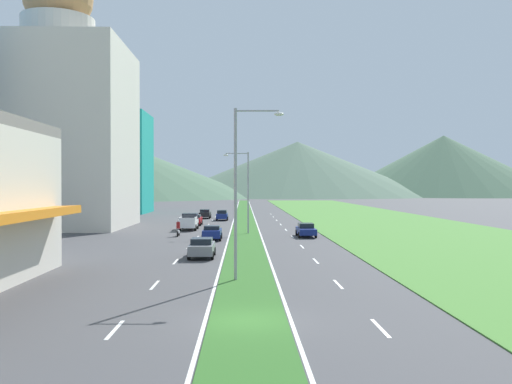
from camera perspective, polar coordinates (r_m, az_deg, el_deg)
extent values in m
plane|color=#424244|center=(22.85, -0.83, -13.29)|extent=(600.00, 600.00, 0.00)
cube|color=#2D6023|center=(82.36, -1.19, -3.15)|extent=(3.20, 240.00, 0.06)
cube|color=#477F33|center=(84.94, 12.87, -3.05)|extent=(24.00, 240.00, 0.06)
cube|color=silver|center=(22.28, -14.43, -13.66)|extent=(0.16, 2.80, 0.01)
cube|color=silver|center=(31.32, -10.46, -9.47)|extent=(0.16, 2.80, 0.01)
cube|color=silver|center=(40.54, -8.33, -7.14)|extent=(0.16, 2.80, 0.01)
cube|color=silver|center=(49.84, -7.00, -5.68)|extent=(0.16, 2.80, 0.01)
cube|color=silver|center=(59.17, -6.10, -4.67)|extent=(0.16, 2.80, 0.01)
cube|color=silver|center=(68.53, -5.44, -3.94)|extent=(0.16, 2.80, 0.01)
cube|color=silver|center=(77.91, -4.94, -3.39)|extent=(0.16, 2.80, 0.01)
cube|color=silver|center=(87.29, -4.55, -2.95)|extent=(0.16, 2.80, 0.01)
cube|color=silver|center=(96.69, -4.24, -2.60)|extent=(0.16, 2.80, 0.01)
cube|color=silver|center=(106.09, -3.98, -2.31)|extent=(0.16, 2.80, 0.01)
cube|color=silver|center=(22.36, 12.77, -13.60)|extent=(0.16, 2.80, 0.01)
cube|color=silver|center=(31.39, 8.52, -9.44)|extent=(0.16, 2.80, 0.01)
cube|color=silver|center=(40.59, 6.23, -7.13)|extent=(0.16, 2.80, 0.01)
cube|color=silver|center=(49.88, 4.80, -5.67)|extent=(0.16, 2.80, 0.01)
cube|color=silver|center=(59.21, 3.82, -4.67)|extent=(0.16, 2.80, 0.01)
cube|color=silver|center=(68.56, 3.11, -3.94)|extent=(0.16, 2.80, 0.01)
cube|color=silver|center=(77.93, 2.58, -3.38)|extent=(0.16, 2.80, 0.01)
cube|color=silver|center=(87.32, 2.16, -2.95)|extent=(0.16, 2.80, 0.01)
cube|color=silver|center=(96.71, 1.82, -2.60)|extent=(0.16, 2.80, 0.01)
cube|color=silver|center=(106.10, 1.54, -2.31)|extent=(0.16, 2.80, 0.01)
cube|color=silver|center=(82.37, -2.41, -3.17)|extent=(0.16, 240.00, 0.01)
cube|color=silver|center=(82.38, 0.03, -3.16)|extent=(0.16, 240.00, 0.01)
cube|color=beige|center=(77.40, -19.78, 5.41)|extent=(17.98, 17.98, 23.93)
cylinder|color=beige|center=(79.74, -19.83, 15.32)|extent=(9.43, 9.43, 3.59)
cube|color=teal|center=(114.28, -14.54, 2.91)|extent=(13.82, 13.82, 20.05)
cone|color=#47664C|center=(261.52, -15.97, 2.57)|extent=(147.06, 147.06, 28.65)
cone|color=#516B56|center=(291.42, 4.32, 2.41)|extent=(141.56, 141.56, 28.73)
cone|color=#47664C|center=(313.75, 18.87, 2.60)|extent=(121.88, 121.88, 32.60)
cylinder|color=#99999E|center=(31.79, -2.14, -0.27)|extent=(0.18, 0.18, 9.99)
cylinder|color=#99999E|center=(32.04, 0.13, 8.43)|extent=(2.52, 0.19, 0.10)
ellipsoid|color=silver|center=(32.02, 2.40, 8.07)|extent=(0.56, 0.28, 0.20)
cylinder|color=#99999E|center=(62.75, -0.82, -0.10)|extent=(0.18, 0.18, 9.34)
cylinder|color=#99999E|center=(62.85, -1.98, 4.03)|extent=(2.55, 0.11, 0.10)
ellipsoid|color=silver|center=(62.86, -3.15, 3.84)|extent=(0.56, 0.28, 0.20)
cube|color=black|center=(92.87, -5.31, -2.32)|extent=(1.78, 4.57, 0.71)
cube|color=black|center=(92.66, -5.32, -1.95)|extent=(1.53, 2.01, 0.50)
cylinder|color=black|center=(94.36, -5.77, -2.49)|extent=(0.22, 0.64, 0.64)
cylinder|color=black|center=(94.24, -4.73, -2.49)|extent=(0.22, 0.64, 0.64)
cylinder|color=black|center=(91.54, -5.91, -2.59)|extent=(0.22, 0.64, 0.64)
cylinder|color=black|center=(91.42, -4.84, -2.59)|extent=(0.22, 0.64, 0.64)
cube|color=slate|center=(42.52, -5.63, -5.85)|extent=(1.81, 4.29, 0.74)
cube|color=black|center=(42.29, -5.65, -5.08)|extent=(1.56, 1.89, 0.45)
cylinder|color=black|center=(43.95, -6.63, -6.12)|extent=(0.22, 0.64, 0.64)
cylinder|color=black|center=(43.82, -4.36, -6.14)|extent=(0.22, 0.64, 0.64)
cylinder|color=black|center=(41.33, -6.98, -6.55)|extent=(0.22, 0.64, 0.64)
cylinder|color=black|center=(41.19, -4.55, -6.58)|extent=(0.22, 0.64, 0.64)
cube|color=navy|center=(87.49, -3.54, -2.48)|extent=(1.72, 4.43, 0.77)
cube|color=black|center=(87.28, -3.54, -2.06)|extent=(1.48, 1.95, 0.54)
cylinder|color=black|center=(88.91, -4.04, -2.68)|extent=(0.22, 0.64, 0.64)
cylinder|color=black|center=(88.85, -2.97, -2.68)|extent=(0.22, 0.64, 0.64)
cylinder|color=black|center=(86.18, -4.12, -2.79)|extent=(0.22, 0.64, 0.64)
cylinder|color=black|center=(86.11, -3.03, -2.79)|extent=(0.22, 0.64, 0.64)
cube|color=navy|center=(56.02, -4.57, -4.27)|extent=(1.79, 4.29, 0.75)
cube|color=black|center=(55.81, -4.58, -3.69)|extent=(1.54, 1.89, 0.40)
cylinder|color=black|center=(57.43, -5.35, -4.52)|extent=(0.22, 0.64, 0.64)
cylinder|color=black|center=(57.34, -3.63, -4.53)|extent=(0.22, 0.64, 0.64)
cylinder|color=black|center=(54.79, -5.55, -4.77)|extent=(0.22, 0.64, 0.64)
cylinder|color=black|center=(54.69, -3.75, -4.78)|extent=(0.22, 0.64, 0.64)
cube|color=maroon|center=(76.77, -6.36, -2.93)|extent=(1.76, 4.57, 0.75)
cube|color=black|center=(76.56, -6.37, -2.51)|extent=(1.51, 2.01, 0.41)
cylinder|color=black|center=(78.28, -6.88, -3.14)|extent=(0.22, 0.64, 0.64)
cylinder|color=black|center=(78.14, -5.65, -3.15)|extent=(0.22, 0.64, 0.64)
cylinder|color=black|center=(75.47, -7.09, -3.28)|extent=(0.22, 0.64, 0.64)
cylinder|color=black|center=(75.32, -5.81, -3.29)|extent=(0.22, 0.64, 0.64)
cube|color=navy|center=(59.58, 5.21, -4.03)|extent=(1.81, 4.71, 0.63)
cube|color=black|center=(59.72, 5.19, -3.48)|extent=(1.56, 2.07, 0.50)
cylinder|color=black|center=(58.27, 6.22, -4.45)|extent=(0.22, 0.64, 0.64)
cylinder|color=black|center=(58.07, 4.52, -4.46)|extent=(0.22, 0.64, 0.64)
cylinder|color=black|center=(61.15, 5.86, -4.21)|extent=(0.22, 0.64, 0.64)
cylinder|color=black|center=(60.96, 4.24, -4.22)|extent=(0.22, 0.64, 0.64)
cube|color=silver|center=(68.99, -6.99, -3.25)|extent=(2.00, 5.40, 0.80)
cube|color=black|center=(70.53, -6.86, -2.52)|extent=(1.84, 2.00, 0.80)
cube|color=silver|center=(67.96, -7.87, -2.79)|extent=(0.10, 3.20, 0.44)
cube|color=silver|center=(67.77, -6.29, -2.80)|extent=(0.10, 3.20, 0.44)
cube|color=silver|center=(66.32, -7.22, -2.87)|extent=(1.84, 0.10, 0.44)
cylinder|color=black|center=(70.73, -7.63, -3.48)|extent=(0.26, 0.80, 0.80)
cylinder|color=black|center=(70.54, -6.08, -3.49)|extent=(0.26, 0.80, 0.80)
cylinder|color=black|center=(67.52, -7.94, -3.68)|extent=(0.26, 0.80, 0.80)
cylinder|color=black|center=(67.32, -6.31, -3.69)|extent=(0.26, 0.80, 0.80)
cylinder|color=black|center=(61.15, -7.98, -4.23)|extent=(0.10, 0.60, 0.60)
cylinder|color=black|center=(59.76, -8.14, -4.34)|extent=(0.12, 0.60, 0.60)
cube|color=#B2B2B7|center=(60.44, -8.06, -4.12)|extent=(0.20, 1.12, 0.25)
ellipsoid|color=#B2B2B7|center=(60.61, -8.04, -3.77)|extent=(0.24, 0.44, 0.24)
cube|color=maroon|center=(60.29, -8.07, -3.44)|extent=(0.36, 0.28, 0.70)
sphere|color=silver|center=(60.30, -8.07, -2.99)|extent=(0.26, 0.26, 0.26)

